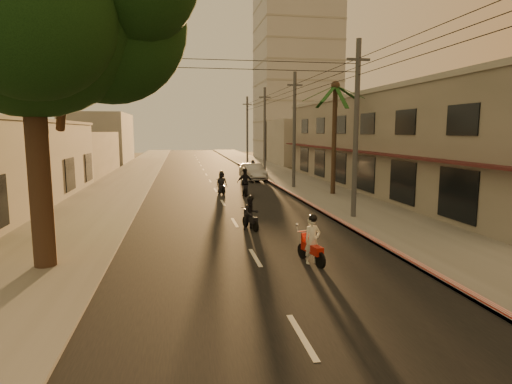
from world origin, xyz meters
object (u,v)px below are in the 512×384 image
(broadleaf_tree, at_px, (42,0))
(scooter_far_b, at_px, (253,170))
(scooter_mid_a, at_px, (251,214))
(palm_tree, at_px, (335,92))
(scooter_mid_b, at_px, (245,183))
(scooter_red, at_px, (312,242))
(scooter_far_a, at_px, (222,184))
(parked_car, at_px, (253,172))

(broadleaf_tree, bearing_deg, scooter_far_b, 67.04)
(broadleaf_tree, distance_m, scooter_mid_a, 11.39)
(palm_tree, distance_m, scooter_far_b, 13.80)
(scooter_mid_b, relative_size, scooter_far_b, 1.13)
(broadleaf_tree, height_order, scooter_mid_b, broadleaf_tree)
(scooter_red, height_order, scooter_far_a, scooter_red)
(scooter_red, bearing_deg, palm_tree, 54.64)
(scooter_far_a, relative_size, scooter_far_b, 0.98)
(scooter_mid_b, distance_m, scooter_far_a, 1.87)
(scooter_far_a, height_order, scooter_far_b, scooter_far_b)
(parked_car, bearing_deg, scooter_mid_a, -104.81)
(scooter_far_b, bearing_deg, scooter_far_a, -127.52)
(palm_tree, bearing_deg, scooter_red, -112.52)
(scooter_far_a, bearing_deg, scooter_mid_b, -42.92)
(palm_tree, relative_size, scooter_far_a, 4.75)
(scooter_mid_a, distance_m, scooter_far_b, 21.53)
(scooter_red, bearing_deg, broadleaf_tree, 159.64)
(scooter_red, xyz_separation_m, scooter_far_a, (-1.51, 16.81, -0.00))
(broadleaf_tree, bearing_deg, scooter_mid_a, 30.86)
(scooter_mid_a, xyz_separation_m, parked_car, (3.40, 19.70, 0.03))
(scooter_far_b, height_order, parked_car, scooter_far_b)
(palm_tree, xyz_separation_m, scooter_mid_b, (-6.18, 0.78, -6.27))
(scooter_mid_b, height_order, parked_car, scooter_mid_b)
(scooter_mid_a, distance_m, scooter_mid_b, 10.43)
(scooter_far_b, bearing_deg, broadleaf_tree, -128.74)
(scooter_far_b, distance_m, parked_car, 1.54)
(scooter_far_a, distance_m, parked_car, 9.06)
(palm_tree, height_order, scooter_far_a, palm_tree)
(scooter_mid_b, height_order, scooter_far_a, scooter_mid_b)
(scooter_far_b, bearing_deg, parked_car, -114.78)
(scooter_far_a, xyz_separation_m, parked_car, (3.67, 8.28, 0.00))
(scooter_far_b, xyz_separation_m, parked_car, (-0.24, -1.52, -0.05))
(scooter_mid_b, bearing_deg, scooter_red, -86.27)
(broadleaf_tree, xyz_separation_m, scooter_red, (8.41, -1.11, -7.71))
(broadleaf_tree, xyz_separation_m, scooter_mid_b, (8.43, 14.63, -7.59))
(scooter_mid_a, height_order, parked_car, scooter_mid_a)
(scooter_red, height_order, scooter_mid_a, scooter_red)
(scooter_mid_a, relative_size, scooter_mid_b, 0.81)
(scooter_red, relative_size, scooter_far_b, 0.99)
(palm_tree, distance_m, scooter_mid_a, 13.71)
(broadleaf_tree, bearing_deg, scooter_red, -7.52)
(scooter_far_b, relative_size, parked_car, 0.37)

